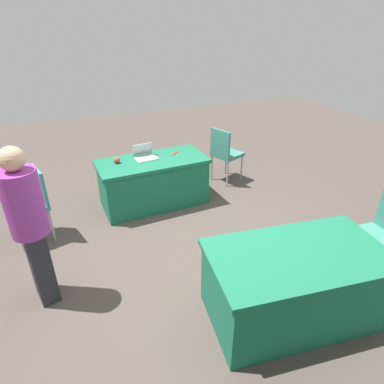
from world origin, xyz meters
name	(u,v)px	position (x,y,z in m)	size (l,w,h in m)	color
ground_plane	(194,254)	(0.00, 0.00, 0.00)	(14.40, 14.40, 0.00)	#4C423D
table_foreground	(153,182)	(0.10, -1.43, 0.37)	(1.67, 0.86, 0.74)	#196647
table_mid_left	(294,284)	(-0.53, 1.21, 0.37)	(1.74, 1.10, 0.74)	#196647
chair_near_front	(381,231)	(-1.77, 1.05, 0.56)	(0.47, 0.47, 0.97)	#9E9993
chair_tucked_left	(225,151)	(-1.29, -1.75, 0.57)	(0.57, 0.57, 0.98)	#9E9993
chair_by_pillar	(32,200)	(1.77, -1.10, 0.57)	(0.55, 0.55, 0.98)	#9E9993
person_presenter	(29,222)	(1.69, 0.08, 0.93)	(0.41, 0.41, 1.68)	#26262D
laptop_silver	(145,156)	(0.17, -1.54, 0.78)	(0.35, 0.33, 0.21)	silver
yarn_ball	(117,160)	(0.61, -1.49, 0.79)	(0.09, 0.09, 0.09)	#B2382D
scissors_red	(175,153)	(-0.30, -1.54, 0.75)	(0.18, 0.04, 0.01)	red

